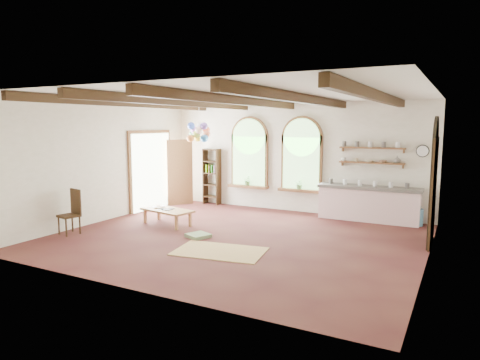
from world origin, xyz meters
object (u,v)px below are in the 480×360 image
Objects in this scene: coffee_table at (167,211)px; side_chair at (70,221)px; balloon_cluster at (199,133)px; kitchen_counter at (368,203)px.

side_chair is (-1.44, -1.83, -0.05)m from coffee_table.
side_chair is 0.93× the size of balloon_cluster.
side_chair is at bearing -128.29° from coffee_table.
coffee_table is at bearing -83.68° from balloon_cluster.
balloon_cluster reaches higher than coffee_table.
kitchen_counter is 5.36m from coffee_table.
kitchen_counter is at bearing 38.53° from side_chair.
side_chair is at bearing -108.58° from balloon_cluster.
kitchen_counter reaches higher than coffee_table.
kitchen_counter is 2.36× the size of balloon_cluster.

